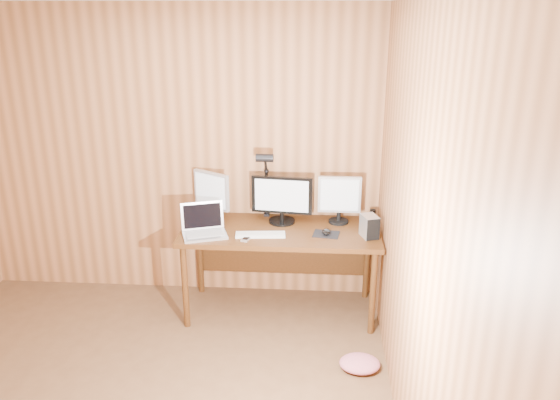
# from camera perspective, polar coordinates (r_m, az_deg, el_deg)

# --- Properties ---
(room_shell) EXTENTS (4.00, 4.00, 4.00)m
(room_shell) POSITION_cam_1_polar(r_m,az_deg,el_deg) (2.98, -20.40, -5.45)
(room_shell) COLOR brown
(room_shell) RESTS_ON ground
(desk) EXTENTS (1.60, 0.70, 0.75)m
(desk) POSITION_cam_1_polar(r_m,az_deg,el_deg) (4.54, 0.10, -4.16)
(desk) COLOR #46250E
(desk) RESTS_ON floor
(monitor_center) EXTENTS (0.51, 0.22, 0.40)m
(monitor_center) POSITION_cam_1_polar(r_m,az_deg,el_deg) (4.50, 0.20, 0.09)
(monitor_center) COLOR black
(monitor_center) RESTS_ON desk
(monitor_left) EXTENTS (0.32, 0.22, 0.41)m
(monitor_left) POSITION_cam_1_polar(r_m,az_deg,el_deg) (4.62, -7.16, 0.63)
(monitor_left) COLOR black
(monitor_left) RESTS_ON desk
(monitor_right) EXTENTS (0.35, 0.17, 0.40)m
(monitor_right) POSITION_cam_1_polar(r_m,az_deg,el_deg) (4.52, 6.22, 0.17)
(monitor_right) COLOR black
(monitor_right) RESTS_ON desk
(laptop) EXTENTS (0.40, 0.35, 0.24)m
(laptop) POSITION_cam_1_polar(r_m,az_deg,el_deg) (4.37, -7.97, -2.78)
(laptop) COLOR silver
(laptop) RESTS_ON desk
(keyboard) EXTENTS (0.40, 0.15, 0.02)m
(keyboard) POSITION_cam_1_polar(r_m,az_deg,el_deg) (4.31, -2.06, -3.62)
(keyboard) COLOR white
(keyboard) RESTS_ON desk
(mousepad) EXTENTS (0.23, 0.19, 0.00)m
(mousepad) POSITION_cam_1_polar(r_m,az_deg,el_deg) (4.35, 4.85, -3.58)
(mousepad) COLOR black
(mousepad) RESTS_ON desk
(mouse) EXTENTS (0.10, 0.13, 0.04)m
(mouse) POSITION_cam_1_polar(r_m,az_deg,el_deg) (4.34, 4.86, -3.32)
(mouse) COLOR black
(mouse) RESTS_ON mousepad
(hard_drive) EXTENTS (0.15, 0.18, 0.18)m
(hard_drive) POSITION_cam_1_polar(r_m,az_deg,el_deg) (4.31, 9.33, -2.74)
(hard_drive) COLOR silver
(hard_drive) RESTS_ON desk
(phone) EXTENTS (0.08, 0.12, 0.01)m
(phone) POSITION_cam_1_polar(r_m,az_deg,el_deg) (4.24, -3.56, -4.07)
(phone) COLOR silver
(phone) RESTS_ON desk
(speaker) EXTENTS (0.05, 0.05, 0.12)m
(speaker) POSITION_cam_1_polar(r_m,az_deg,el_deg) (4.59, 9.64, -1.72)
(speaker) COLOR black
(speaker) RESTS_ON desk
(desk_lamp) EXTENTS (0.14, 0.20, 0.62)m
(desk_lamp) POSITION_cam_1_polar(r_m,az_deg,el_deg) (4.53, -1.51, 2.59)
(desk_lamp) COLOR black
(desk_lamp) RESTS_ON desk
(fabric_pile) EXTENTS (0.32, 0.28, 0.09)m
(fabric_pile) POSITION_cam_1_polar(r_m,az_deg,el_deg) (4.10, 8.33, -16.56)
(fabric_pile) COLOR #C05D6D
(fabric_pile) RESTS_ON floor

